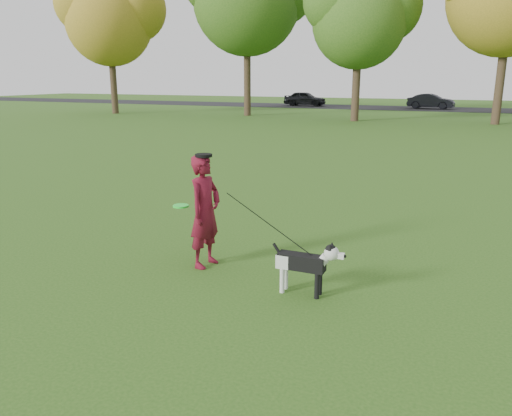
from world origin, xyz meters
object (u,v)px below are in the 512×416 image
at_px(car_left, 305,99).
at_px(man, 205,211).
at_px(dog, 307,262).
at_px(car_mid, 431,101).

bearing_deg(car_left, man, -164.70).
relative_size(man, dog, 1.70).
bearing_deg(man, dog, -96.86).
distance_m(man, car_mid, 39.83).
xyz_separation_m(dog, car_mid, (-1.70, 40.23, 0.20)).
relative_size(man, car_mid, 0.43).
relative_size(dog, car_mid, 0.25).
bearing_deg(dog, man, 166.36).
bearing_deg(car_mid, car_left, 96.97).
relative_size(dog, car_left, 0.25).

